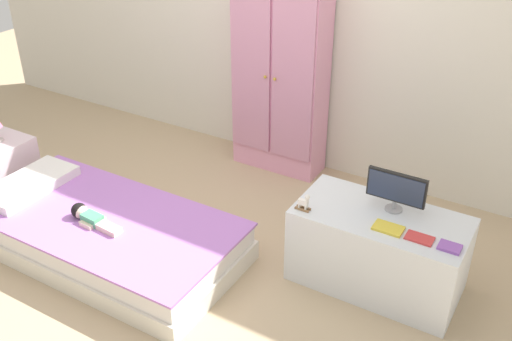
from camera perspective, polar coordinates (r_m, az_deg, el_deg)
The scene contains 12 objects.
ground_plane at distance 3.79m, azimuth -7.91°, elevation -8.51°, with size 10.00×10.00×0.02m, color tan.
bed at distance 3.84m, azimuth -14.37°, elevation -6.05°, with size 1.73×0.87×0.27m.
pillow at distance 4.19m, azimuth -21.24°, elevation -1.23°, with size 0.32×0.62×0.06m, color white.
doll at distance 3.73m, azimuth -16.12°, elevation -4.25°, with size 0.39×0.14×0.10m.
nightstand at distance 4.67m, azimuth -23.25°, elevation 0.36°, with size 0.36×0.36×0.42m, color silver.
wardrobe at distance 4.41m, azimuth 2.38°, elevation 9.65°, with size 0.70×0.31×1.59m.
tv_stand at distance 3.49m, azimuth 11.80°, elevation -7.57°, with size 0.96×0.49×0.48m, color silver.
tv_monitor at distance 3.33m, azimuth 13.51°, elevation -1.75°, with size 0.34×0.10×0.24m.
rocking_horse_toy at distance 3.30m, azimuth 4.72°, elevation -3.14°, with size 0.09×0.04×0.11m.
book_yellow at distance 3.24m, azimuth 12.76°, elevation -5.50°, with size 0.16×0.10×0.01m, color gold.
book_red at distance 3.21m, azimuth 15.65°, elevation -6.37°, with size 0.15×0.09×0.01m, color #CC3838.
book_purple at distance 3.18m, azimuth 18.36°, elevation -7.10°, with size 0.11×0.09×0.02m, color #8E51B2.
Camera 1 is at (1.94, -2.26, 2.33)m, focal length 41.05 mm.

